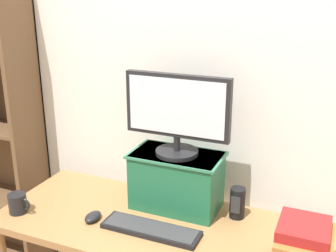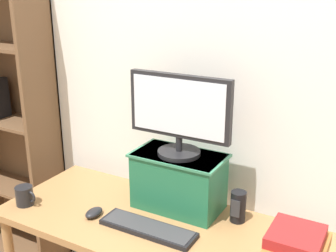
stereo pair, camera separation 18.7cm
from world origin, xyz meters
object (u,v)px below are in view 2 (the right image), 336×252
desk_speaker (238,207)px  computer_mouse (94,213)px  desk (159,237)px  bookshelf_unit (8,118)px  keyboard (148,228)px  coffee_mug (25,196)px  computer_monitor (179,113)px  riser_box (179,180)px

desk_speaker → computer_mouse: bearing=-154.5°
desk → bookshelf_unit: (-1.31, 0.30, 0.31)m
desk → keyboard: 0.12m
coffee_mug → desk_speaker: (0.99, 0.38, 0.03)m
desk → computer_monitor: size_ratio=3.06×
computer_mouse → computer_monitor: bearing=41.3°
desk → coffee_mug: bearing=-165.3°
computer_monitor → keyboard: size_ratio=1.13×
bookshelf_unit → computer_monitor: 1.35m
riser_box → desk_speaker: riser_box is taller
bookshelf_unit → computer_mouse: size_ratio=18.32×
bookshelf_unit → coffee_mug: bookshelf_unit is taller
desk_speaker → keyboard: bearing=-139.5°
computer_mouse → coffee_mug: (-0.37, -0.08, 0.03)m
bookshelf_unit → desk_speaker: (1.63, -0.10, -0.16)m
computer_monitor → keyboard: bearing=-94.4°
riser_box → computer_mouse: size_ratio=4.31×
riser_box → keyboard: (-0.02, -0.26, -0.14)m
bookshelf_unit → computer_monitor: bearing=-5.0°
riser_box → desk_speaker: bearing=3.3°
bookshelf_unit → riser_box: bookshelf_unit is taller
coffee_mug → desk: bearing=14.7°
keyboard → desk_speaker: bearing=40.5°
desk → computer_mouse: computer_mouse is taller
keyboard → coffee_mug: coffee_mug is taller
desk → keyboard: (-0.01, -0.08, 0.09)m
riser_box → computer_mouse: 0.44m
desk → computer_mouse: (-0.30, -0.10, 0.10)m
bookshelf_unit → riser_box: 1.33m
bookshelf_unit → computer_mouse: 1.10m
bookshelf_unit → desk_speaker: bearing=-3.4°
coffee_mug → desk_speaker: size_ratio=0.79×
computer_monitor → computer_mouse: 0.64m
bookshelf_unit → keyboard: bearing=-16.0°
bookshelf_unit → computer_monitor: size_ratio=3.72×
bookshelf_unit → desk_speaker: size_ratio=12.59×
bookshelf_unit → riser_box: size_ratio=4.25×
computer_monitor → computer_mouse: (-0.31, -0.28, -0.48)m
riser_box → desk_speaker: (0.30, 0.02, -0.07)m
bookshelf_unit → desk_speaker: 1.64m
desk → riser_box: 0.29m
computer_monitor → coffee_mug: bearing=-152.5°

